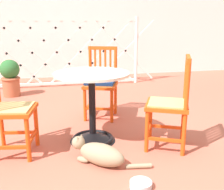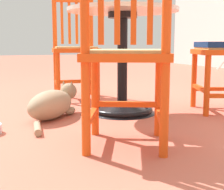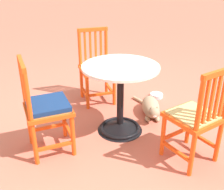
{
  "view_description": "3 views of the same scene",
  "coord_description": "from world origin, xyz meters",
  "px_view_note": "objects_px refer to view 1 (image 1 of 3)",
  "views": [
    {
      "loc": [
        -0.43,
        -2.52,
        1.21
      ],
      "look_at": [
        0.16,
        0.05,
        0.5
      ],
      "focal_mm": 43.49,
      "sensor_mm": 36.0,
      "label": 1
    },
    {
      "loc": [
        2.08,
        -0.84,
        0.49
      ],
      "look_at": [
        0.04,
        0.0,
        0.15
      ],
      "focal_mm": 53.03,
      "sensor_mm": 36.0,
      "label": 2
    },
    {
      "loc": [
        -1.79,
        1.92,
        1.62
      ],
      "look_at": [
        0.12,
        0.08,
        0.35
      ],
      "focal_mm": 44.17,
      "sensor_mm": 36.0,
      "label": 3
    }
  ],
  "objects_px": {
    "pet_water_bowl": "(141,185)",
    "orange_chair_near_fence": "(9,110)",
    "orange_chair_at_corner": "(101,84)",
    "terracotta_planter": "(10,77)",
    "tabby_cat": "(98,153)",
    "orange_chair_facing_out": "(170,105)",
    "cafe_table": "(92,115)"
  },
  "relations": [
    {
      "from": "cafe_table",
      "to": "tabby_cat",
      "type": "height_order",
      "value": "cafe_table"
    },
    {
      "from": "orange_chair_at_corner",
      "to": "terracotta_planter",
      "type": "distance_m",
      "value": 1.89
    },
    {
      "from": "orange_chair_near_fence",
      "to": "orange_chair_at_corner",
      "type": "xyz_separation_m",
      "value": [
        1.02,
        0.84,
        0.01
      ]
    },
    {
      "from": "orange_chair_near_fence",
      "to": "tabby_cat",
      "type": "xyz_separation_m",
      "value": [
        0.76,
        -0.37,
        -0.34
      ]
    },
    {
      "from": "cafe_table",
      "to": "terracotta_planter",
      "type": "height_order",
      "value": "cafe_table"
    },
    {
      "from": "orange_chair_facing_out",
      "to": "tabby_cat",
      "type": "bearing_deg",
      "value": -166.13
    },
    {
      "from": "orange_chair_near_fence",
      "to": "tabby_cat",
      "type": "distance_m",
      "value": 0.91
    },
    {
      "from": "orange_chair_at_corner",
      "to": "orange_chair_near_fence",
      "type": "bearing_deg",
      "value": -140.44
    },
    {
      "from": "cafe_table",
      "to": "terracotta_planter",
      "type": "bearing_deg",
      "value": 116.67
    },
    {
      "from": "pet_water_bowl",
      "to": "orange_chair_near_fence",
      "type": "bearing_deg",
      "value": 141.44
    },
    {
      "from": "tabby_cat",
      "to": "pet_water_bowl",
      "type": "distance_m",
      "value": 0.51
    },
    {
      "from": "orange_chair_at_corner",
      "to": "tabby_cat",
      "type": "xyz_separation_m",
      "value": [
        -0.26,
        -1.21,
        -0.35
      ]
    },
    {
      "from": "tabby_cat",
      "to": "terracotta_planter",
      "type": "relative_size",
      "value": 1.05
    },
    {
      "from": "terracotta_planter",
      "to": "pet_water_bowl",
      "type": "height_order",
      "value": "terracotta_planter"
    },
    {
      "from": "tabby_cat",
      "to": "orange_chair_facing_out",
      "type": "bearing_deg",
      "value": 13.87
    },
    {
      "from": "orange_chair_facing_out",
      "to": "orange_chair_at_corner",
      "type": "height_order",
      "value": "same"
    },
    {
      "from": "cafe_table",
      "to": "orange_chair_near_fence",
      "type": "xyz_separation_m",
      "value": [
        -0.79,
        -0.11,
        0.15
      ]
    },
    {
      "from": "orange_chair_near_fence",
      "to": "pet_water_bowl",
      "type": "distance_m",
      "value": 1.36
    },
    {
      "from": "terracotta_planter",
      "to": "pet_water_bowl",
      "type": "xyz_separation_m",
      "value": [
        1.28,
        -3.03,
        -0.3
      ]
    },
    {
      "from": "orange_chair_at_corner",
      "to": "cafe_table",
      "type": "bearing_deg",
      "value": -107.41
    },
    {
      "from": "cafe_table",
      "to": "orange_chair_facing_out",
      "type": "height_order",
      "value": "orange_chair_facing_out"
    },
    {
      "from": "orange_chair_facing_out",
      "to": "terracotta_planter",
      "type": "relative_size",
      "value": 1.47
    },
    {
      "from": "orange_chair_at_corner",
      "to": "terracotta_planter",
      "type": "height_order",
      "value": "orange_chair_at_corner"
    },
    {
      "from": "terracotta_planter",
      "to": "orange_chair_at_corner",
      "type": "bearing_deg",
      "value": -47.05
    },
    {
      "from": "cafe_table",
      "to": "terracotta_planter",
      "type": "xyz_separation_m",
      "value": [
        -1.06,
        2.11,
        0.04
      ]
    },
    {
      "from": "orange_chair_at_corner",
      "to": "tabby_cat",
      "type": "distance_m",
      "value": 1.29
    },
    {
      "from": "orange_chair_at_corner",
      "to": "terracotta_planter",
      "type": "relative_size",
      "value": 1.47
    },
    {
      "from": "cafe_table",
      "to": "orange_chair_at_corner",
      "type": "distance_m",
      "value": 0.78
    },
    {
      "from": "terracotta_planter",
      "to": "pet_water_bowl",
      "type": "bearing_deg",
      "value": -67.1
    },
    {
      "from": "orange_chair_at_corner",
      "to": "pet_water_bowl",
      "type": "bearing_deg",
      "value": -90.26
    },
    {
      "from": "orange_chair_facing_out",
      "to": "tabby_cat",
      "type": "distance_m",
      "value": 0.84
    },
    {
      "from": "orange_chair_facing_out",
      "to": "orange_chair_at_corner",
      "type": "xyz_separation_m",
      "value": [
        -0.49,
        1.03,
        0.01
      ]
    }
  ]
}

